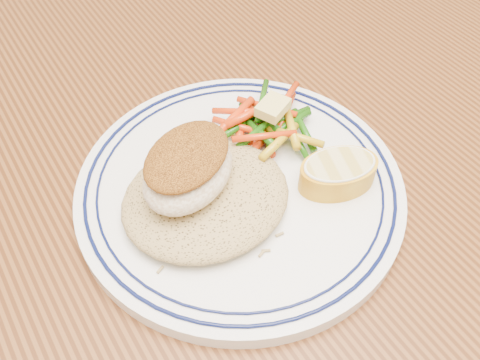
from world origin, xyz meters
name	(u,v)px	position (x,y,z in m)	size (l,w,h in m)	color
dining_table	(226,217)	(0.00, 0.00, 0.65)	(1.50, 0.90, 0.75)	#48240E
plate	(240,188)	(-0.01, -0.05, 0.76)	(0.29, 0.29, 0.02)	white
rice_pilaf	(206,195)	(-0.05, -0.05, 0.78)	(0.14, 0.13, 0.03)	#A28851
fish_fillet	(188,168)	(-0.06, -0.04, 0.81)	(0.11, 0.10, 0.04)	#F8E9CC
vegetable_pile	(266,124)	(0.04, -0.01, 0.78)	(0.11, 0.10, 0.03)	red
butter_pat	(273,107)	(0.05, -0.01, 0.80)	(0.03, 0.02, 0.01)	#E2D36E
lemon_wedge	(338,172)	(0.06, -0.09, 0.78)	(0.08, 0.08, 0.03)	gold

